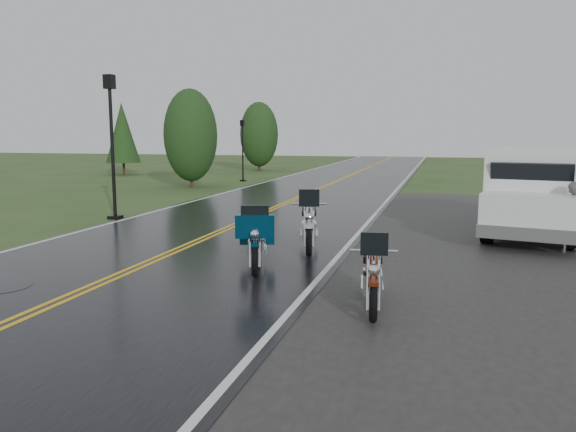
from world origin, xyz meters
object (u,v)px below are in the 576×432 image
(person_at_van, at_px, (571,218))
(lamp_post_near_left, at_px, (112,147))
(motorcycle_teal, at_px, (255,245))
(motorcycle_silver, at_px, (309,227))
(lamp_post_far_left, at_px, (243,151))
(van_white, at_px, (489,197))
(motorcycle_red, at_px, (374,283))

(person_at_van, height_order, lamp_post_near_left, lamp_post_near_left)
(lamp_post_near_left, bearing_deg, motorcycle_teal, -41.62)
(motorcycle_silver, bearing_deg, lamp_post_far_left, 100.70)
(van_white, height_order, person_at_van, van_white)
(motorcycle_red, distance_m, van_white, 7.24)
(van_white, bearing_deg, motorcycle_red, -94.82)
(van_white, bearing_deg, motorcycle_silver, -131.90)
(motorcycle_teal, bearing_deg, person_at_van, 17.45)
(lamp_post_far_left, bearing_deg, van_white, -52.47)
(motorcycle_teal, xyz_separation_m, motorcycle_silver, (0.56, 2.02, 0.05))
(van_white, relative_size, lamp_post_far_left, 1.70)
(person_at_van, bearing_deg, motorcycle_red, 33.54)
(motorcycle_silver, bearing_deg, motorcycle_red, -77.90)
(van_white, xyz_separation_m, lamp_post_near_left, (-11.45, 1.23, 1.13))
(motorcycle_teal, height_order, person_at_van, person_at_van)
(motorcycle_red, bearing_deg, van_white, 65.65)
(lamp_post_near_left, bearing_deg, lamp_post_far_left, 94.04)
(motorcycle_red, bearing_deg, motorcycle_teal, 133.27)
(person_at_van, relative_size, lamp_post_near_left, 0.35)
(motorcycle_teal, height_order, van_white, van_white)
(motorcycle_silver, xyz_separation_m, person_at_van, (5.68, 2.27, 0.09))
(van_white, bearing_deg, lamp_post_near_left, -174.63)
(motorcycle_teal, bearing_deg, van_white, 30.71)
(person_at_van, relative_size, lamp_post_far_left, 0.46)
(van_white, bearing_deg, person_at_van, -9.06)
(motorcycle_teal, xyz_separation_m, lamp_post_far_left, (-8.01, 21.23, 1.11))
(van_white, bearing_deg, lamp_post_far_left, 139.03)
(motorcycle_red, distance_m, lamp_post_near_left, 12.57)
(motorcycle_silver, relative_size, lamp_post_near_left, 0.53)
(lamp_post_near_left, bearing_deg, motorcycle_silver, -28.92)
(motorcycle_red, xyz_separation_m, motorcycle_silver, (-1.91, 4.00, 0.09))
(motorcycle_red, height_order, person_at_van, person_at_van)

